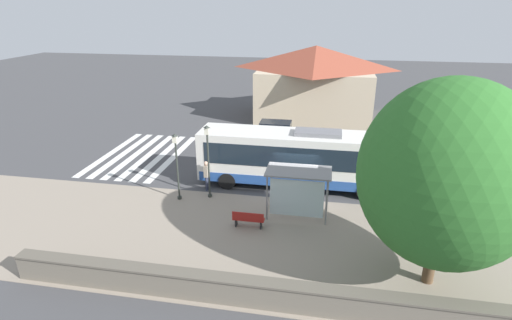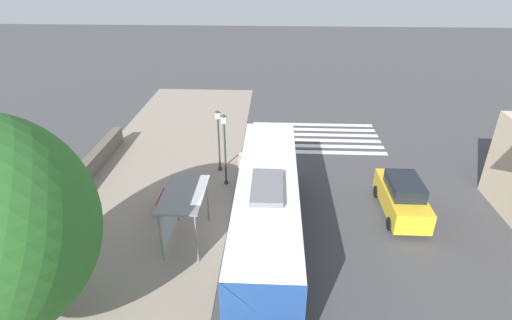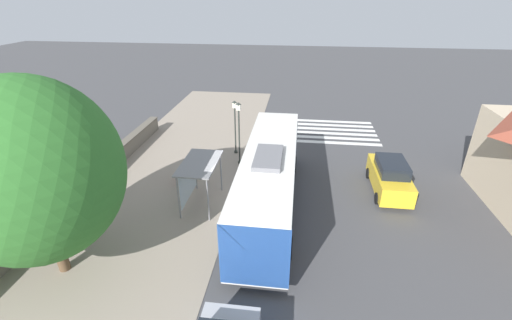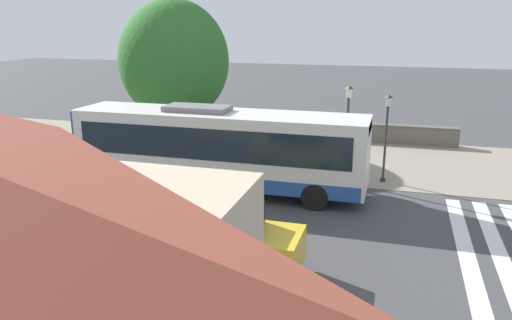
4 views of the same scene
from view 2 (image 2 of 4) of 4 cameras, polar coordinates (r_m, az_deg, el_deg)
name	(u,v)px [view 2 (image 2 of 4)]	position (r m, az deg, el deg)	size (l,w,h in m)	color
ground_plane	(226,236)	(18.77, -4.26, -10.74)	(120.00, 120.00, 0.00)	#424244
sidewalk_plaza	(130,233)	(19.78, -17.51, -9.87)	(9.00, 44.00, 0.02)	gray
crosswalk_stripes	(315,137)	(28.58, 8.42, 3.22)	(9.00, 5.25, 0.01)	silver
stone_wall	(43,221)	(21.18, -28.16, -7.65)	(0.60, 20.00, 1.08)	#6B6356
bus	(267,207)	(17.40, 1.60, -6.76)	(2.66, 11.90, 3.47)	silver
bus_shelter	(181,201)	(17.62, -10.73, -5.73)	(1.78, 3.21, 2.49)	slate
pedestrian	(241,164)	(22.40, -2.14, -0.57)	(0.34, 0.24, 1.80)	#2D3347
bench	(163,203)	(20.64, -13.11, -5.95)	(0.40, 1.54, 0.88)	maroon
street_lamp_near	(219,135)	(23.07, -5.37, 3.52)	(0.28, 0.28, 3.82)	#2D332D
street_lamp_far	(225,144)	(21.48, -4.48, 2.31)	(0.28, 0.28, 4.20)	#2D332D
parked_car_far_lane	(402,197)	(20.94, 20.13, -4.95)	(1.86, 4.39, 1.96)	gold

